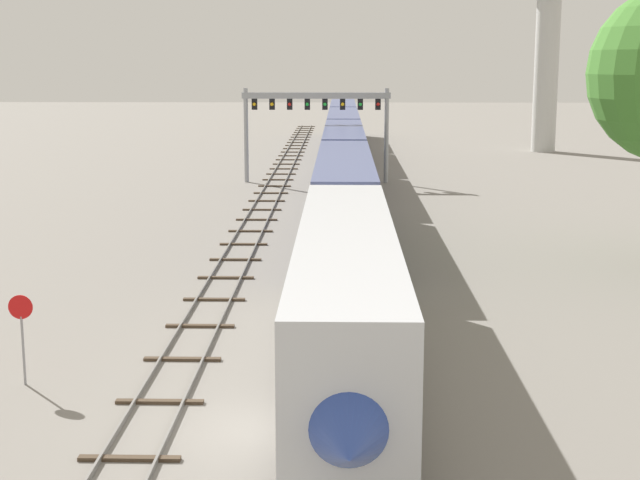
# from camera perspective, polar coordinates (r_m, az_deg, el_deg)

# --- Properties ---
(ground_plane) EXTENTS (400.00, 400.00, 0.00)m
(ground_plane) POSITION_cam_1_polar(r_m,az_deg,el_deg) (26.12, -2.85, -11.51)
(ground_plane) COLOR gray
(track_main) EXTENTS (2.60, 200.00, 0.16)m
(track_main) POSITION_cam_1_polar(r_m,az_deg,el_deg) (84.66, 1.42, 4.20)
(track_main) COLOR slate
(track_main) RESTS_ON ground
(track_near) EXTENTS (2.60, 160.00, 0.16)m
(track_near) POSITION_cam_1_polar(r_m,az_deg,el_deg) (65.06, -3.40, 2.15)
(track_near) COLOR slate
(track_near) RESTS_ON ground
(passenger_train) EXTENTS (3.04, 109.86, 4.80)m
(passenger_train) POSITION_cam_1_polar(r_m,az_deg,el_deg) (73.12, 1.45, 5.14)
(passenger_train) COLOR silver
(passenger_train) RESTS_ON ground
(signal_gantry) EXTENTS (12.10, 0.49, 7.69)m
(signal_gantry) POSITION_cam_1_polar(r_m,az_deg,el_deg) (77.03, -0.24, 7.76)
(signal_gantry) COLOR #999BA0
(signal_gantry) RESTS_ON ground
(stop_sign) EXTENTS (0.76, 0.08, 2.88)m
(stop_sign) POSITION_cam_1_polar(r_m,az_deg,el_deg) (30.39, -17.67, -5.04)
(stop_sign) COLOR gray
(stop_sign) RESTS_ON ground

